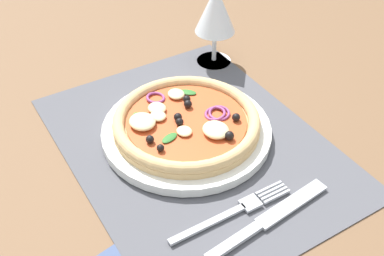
{
  "coord_description": "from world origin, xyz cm",
  "views": [
    {
      "loc": [
        45.81,
        -28.2,
        48.86
      ],
      "look_at": [
        -0.69,
        0.0,
        2.85
      ],
      "focal_mm": 45.2,
      "sensor_mm": 36.0,
      "label": 1
    }
  ],
  "objects_px": {
    "pizza": "(184,122)",
    "fork": "(237,210)",
    "plate": "(185,131)",
    "wine_glass": "(215,12)",
    "knife": "(270,218)"
  },
  "relations": [
    {
      "from": "fork",
      "to": "knife",
      "type": "relative_size",
      "value": 0.9
    },
    {
      "from": "plate",
      "to": "fork",
      "type": "bearing_deg",
      "value": -6.32
    },
    {
      "from": "fork",
      "to": "wine_glass",
      "type": "bearing_deg",
      "value": 61.71
    },
    {
      "from": "wine_glass",
      "to": "plate",
      "type": "bearing_deg",
      "value": -44.76
    },
    {
      "from": "pizza",
      "to": "wine_glass",
      "type": "relative_size",
      "value": 1.49
    },
    {
      "from": "fork",
      "to": "wine_glass",
      "type": "relative_size",
      "value": 1.21
    },
    {
      "from": "fork",
      "to": "wine_glass",
      "type": "distance_m",
      "value": 0.38
    },
    {
      "from": "knife",
      "to": "pizza",
      "type": "bearing_deg",
      "value": 86.66
    },
    {
      "from": "plate",
      "to": "fork",
      "type": "distance_m",
      "value": 0.16
    },
    {
      "from": "plate",
      "to": "pizza",
      "type": "bearing_deg",
      "value": -132.72
    },
    {
      "from": "wine_glass",
      "to": "pizza",
      "type": "bearing_deg",
      "value": -44.88
    },
    {
      "from": "pizza",
      "to": "wine_glass",
      "type": "xyz_separation_m",
      "value": [
        -0.16,
        0.16,
        0.07
      ]
    },
    {
      "from": "fork",
      "to": "knife",
      "type": "height_order",
      "value": "knife"
    },
    {
      "from": "pizza",
      "to": "fork",
      "type": "height_order",
      "value": "pizza"
    },
    {
      "from": "plate",
      "to": "pizza",
      "type": "xyz_separation_m",
      "value": [
        -0.0,
        -0.0,
        0.02
      ]
    }
  ]
}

